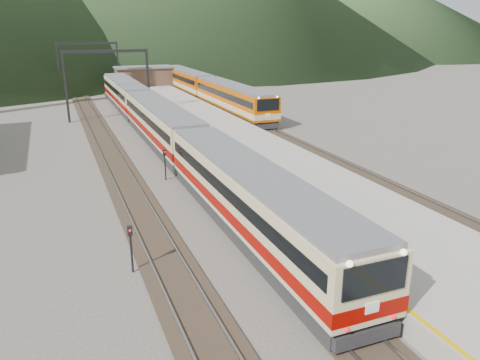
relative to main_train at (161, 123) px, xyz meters
name	(u,v)px	position (x,y,z in m)	size (l,w,h in m)	color
track_main	(164,146)	(0.00, -0.68, -2.02)	(2.60, 200.00, 0.23)	black
track_far	(108,151)	(-5.00, -0.68, -2.02)	(2.60, 200.00, 0.23)	black
track_second	(276,135)	(11.50, -0.68, -2.02)	(2.60, 200.00, 0.23)	black
platform	(229,141)	(5.60, -2.68, -1.59)	(8.00, 100.00, 1.00)	gray
gantry_near	(107,71)	(-2.85, 14.32, 3.49)	(9.55, 0.25, 8.00)	black
gantry_far	(88,58)	(-2.85, 39.32, 3.49)	(9.55, 0.25, 8.00)	black
station_shed	(144,76)	(5.60, 37.32, 0.48)	(9.40, 4.40, 3.10)	#4C3728
main_train	(161,123)	(0.00, 0.00, 0.00)	(3.05, 62.50, 3.72)	tan
second_train	(207,88)	(11.50, 21.93, -0.02)	(3.01, 41.00, 3.68)	#AA4500
short_signal_b	(165,160)	(-2.11, -10.31, -0.63)	(0.23, 0.18, 2.27)	black
short_signal_c	(131,243)	(-6.59, -22.80, -0.63)	(0.23, 0.18, 2.27)	black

